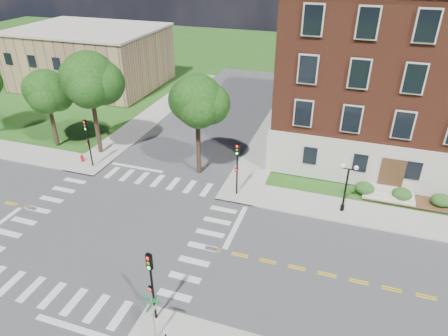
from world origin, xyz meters
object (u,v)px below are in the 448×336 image
(fire_hydrant, at_px, (82,158))
(street_sign_pole, at_px, (153,311))
(traffic_signal_ne, at_px, (237,163))
(traffic_signal_se, at_px, (151,279))
(twin_lamp_west, at_px, (346,185))
(traffic_signal_nw, at_px, (88,137))

(fire_hydrant, bearing_deg, street_sign_pole, -44.74)
(traffic_signal_ne, bearing_deg, street_sign_pole, -89.84)
(traffic_signal_ne, bearing_deg, fire_hydrant, 177.18)
(traffic_signal_se, height_order, twin_lamp_west, traffic_signal_se)
(twin_lamp_west, bearing_deg, traffic_signal_nw, -179.91)
(street_sign_pole, bearing_deg, traffic_signal_ne, 90.16)
(traffic_signal_se, relative_size, traffic_signal_nw, 1.00)
(traffic_signal_se, distance_m, traffic_signal_ne, 14.05)
(traffic_signal_ne, relative_size, fire_hydrant, 6.40)
(twin_lamp_west, relative_size, fire_hydrant, 5.64)
(traffic_signal_ne, bearing_deg, traffic_signal_se, -92.56)
(traffic_signal_nw, relative_size, twin_lamp_west, 1.13)
(twin_lamp_west, xyz_separation_m, fire_hydrant, (-25.04, 0.44, -2.06))
(traffic_signal_ne, height_order, twin_lamp_west, traffic_signal_ne)
(traffic_signal_ne, distance_m, traffic_signal_nw, 14.73)
(twin_lamp_west, distance_m, street_sign_pole, 17.97)
(traffic_signal_se, bearing_deg, traffic_signal_nw, 134.48)
(traffic_signal_se, height_order, traffic_signal_ne, same)
(street_sign_pole, bearing_deg, twin_lamp_west, 60.75)
(traffic_signal_nw, height_order, street_sign_pole, traffic_signal_nw)
(traffic_signal_se, xyz_separation_m, traffic_signal_nw, (-14.10, 14.36, 0.00))
(traffic_signal_se, distance_m, twin_lamp_west, 17.23)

